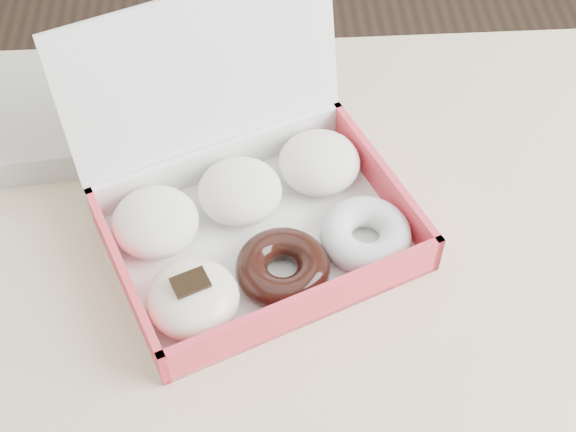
{
  "coord_description": "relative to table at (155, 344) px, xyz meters",
  "views": [
    {
      "loc": [
        0.12,
        -0.44,
        1.42
      ],
      "look_at": [
        0.15,
        0.04,
        0.83
      ],
      "focal_mm": 50.0,
      "sensor_mm": 36.0,
      "label": 1
    }
  ],
  "objects": [
    {
      "name": "table",
      "position": [
        0.0,
        0.0,
        0.0
      ],
      "size": [
        1.2,
        0.8,
        0.75
      ],
      "color": "tan",
      "rests_on": "ground"
    },
    {
      "name": "donut_box",
      "position": [
        0.11,
        0.08,
        0.11
      ],
      "size": [
        0.38,
        0.36,
        0.22
      ],
      "rotation": [
        0.0,
        0.0,
        0.39
      ],
      "color": "white",
      "rests_on": "table"
    },
    {
      "name": "newspapers",
      "position": [
        -0.11,
        0.26,
        0.1
      ],
      "size": [
        0.25,
        0.21,
        0.04
      ],
      "primitive_type": "cube",
      "rotation": [
        0.0,
        0.0,
        0.1
      ],
      "color": "silver",
      "rests_on": "table"
    }
  ]
}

